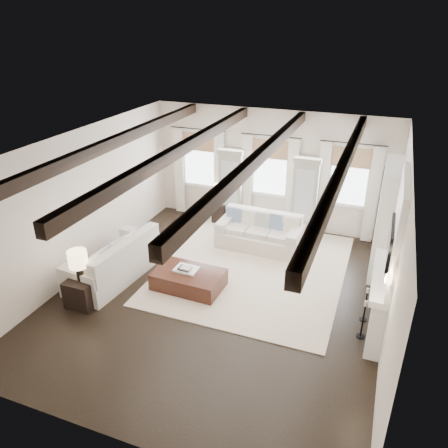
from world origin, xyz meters
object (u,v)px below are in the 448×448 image
at_px(sofa_left, 116,262).
at_px(ottoman, 189,280).
at_px(side_table_back, 220,213).
at_px(side_table_front, 83,292).
at_px(sofa_back, 260,234).

relative_size(sofa_left, ottoman, 1.62).
bearing_deg(sofa_left, side_table_back, 73.29).
xyz_separation_m(sofa_left, side_table_front, (-0.06, -1.08, -0.11)).
distance_m(side_table_front, side_table_back, 4.80).
bearing_deg(ottoman, side_table_front, -141.02).
relative_size(sofa_left, side_table_front, 4.11).
height_order(sofa_left, ottoman, sofa_left).
bearing_deg(side_table_front, ottoman, 37.10).
bearing_deg(sofa_back, side_table_back, 145.64).
xyz_separation_m(sofa_back, sofa_left, (-2.56, -2.57, 0.04)).
relative_size(sofa_back, side_table_back, 3.77).
bearing_deg(ottoman, sofa_back, 70.98).
xyz_separation_m(sofa_left, ottoman, (1.67, 0.23, -0.20)).
height_order(sofa_left, side_table_back, sofa_left).
relative_size(side_table_front, side_table_back, 1.03).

